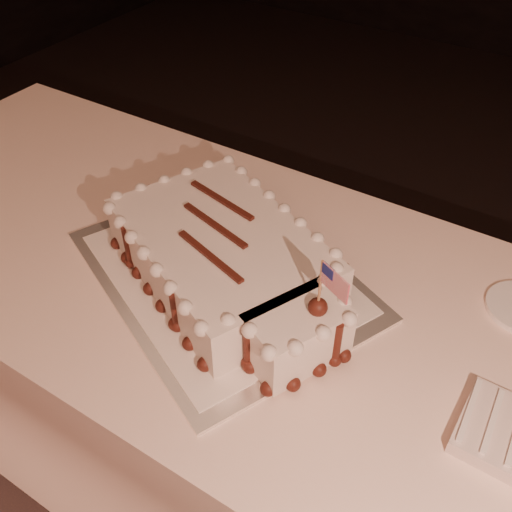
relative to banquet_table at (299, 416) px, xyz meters
The scene contains 4 objects.
banquet_table is the anchor object (origin of this frame).
cake_board 0.42m from the banquet_table, behind, with size 0.58×0.44×0.01m, color white.
doily 0.43m from the banquet_table, behind, with size 0.52×0.39×0.00m, color white.
sheet_cake 0.47m from the banquet_table, 169.71° to the right, with size 0.58×0.46×0.22m.
Camera 1 is at (0.31, -0.09, 1.55)m, focal length 40.00 mm.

